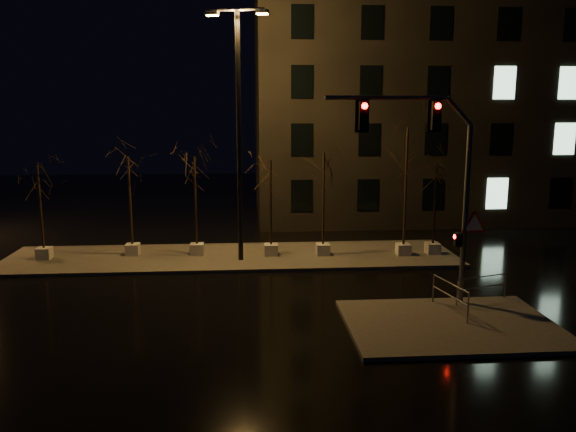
{
  "coord_description": "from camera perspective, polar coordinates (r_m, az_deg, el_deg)",
  "views": [
    {
      "loc": [
        0.71,
        -20.91,
        7.13
      ],
      "look_at": [
        2.45,
        2.23,
        2.8
      ],
      "focal_mm": 35.0,
      "sensor_mm": 36.0,
      "label": 1
    }
  ],
  "objects": [
    {
      "name": "tree_3",
      "position": [
        27.1,
        -1.78,
        3.56
      ],
      "size": [
        1.8,
        1.8,
        4.84
      ],
      "color": "beige",
      "rests_on": "median"
    },
    {
      "name": "tree_1",
      "position": [
        28.21,
        -15.85,
        3.62
      ],
      "size": [
        1.8,
        1.8,
        4.96
      ],
      "color": "beige",
      "rests_on": "median"
    },
    {
      "name": "median",
      "position": [
        27.82,
        -5.63,
        -4.17
      ],
      "size": [
        22.0,
        5.0,
        0.15
      ],
      "primitive_type": "cube",
      "color": "#44423D",
      "rests_on": "ground"
    },
    {
      "name": "guard_rail_b",
      "position": [
        20.69,
        16.14,
        -7.54
      ],
      "size": [
        0.51,
        2.22,
        1.08
      ],
      "rotation": [
        0.0,
        0.0,
        1.78
      ],
      "color": "slate",
      "rests_on": "sidewalk_corner"
    },
    {
      "name": "tree_2",
      "position": [
        27.57,
        -9.45,
        3.78
      ],
      "size": [
        1.8,
        1.8,
        4.99
      ],
      "color": "beige",
      "rests_on": "median"
    },
    {
      "name": "sidewalk_corner",
      "position": [
        19.97,
        16.17,
        -10.55
      ],
      "size": [
        7.0,
        5.0,
        0.15
      ],
      "primitive_type": "cube",
      "color": "#44423D",
      "rests_on": "ground"
    },
    {
      "name": "tree_4",
      "position": [
        27.17,
        3.65,
        4.13
      ],
      "size": [
        1.8,
        1.8,
        5.19
      ],
      "color": "beige",
      "rests_on": "median"
    },
    {
      "name": "traffic_signal_mast",
      "position": [
        20.52,
        14.77,
        4.5
      ],
      "size": [
        6.14,
        0.63,
        7.51
      ],
      "rotation": [
        0.0,
        0.0,
        0.09
      ],
      "color": "slate",
      "rests_on": "sidewalk_corner"
    },
    {
      "name": "tree_0",
      "position": [
        28.9,
        -23.99,
        2.77
      ],
      "size": [
        1.8,
        1.8,
        4.63
      ],
      "color": "beige",
      "rests_on": "median"
    },
    {
      "name": "building",
      "position": [
        41.12,
        14.83,
        10.74
      ],
      "size": [
        25.0,
        12.0,
        15.0
      ],
      "primitive_type": "cube",
      "color": "black",
      "rests_on": "ground"
    },
    {
      "name": "guard_rail_a",
      "position": [
        22.19,
        19.09,
        -6.64
      ],
      "size": [
        2.16,
        0.71,
        0.98
      ],
      "rotation": [
        0.0,
        0.0,
        0.3
      ],
      "color": "slate",
      "rests_on": "sidewalk_corner"
    },
    {
      "name": "tree_5",
      "position": [
        27.61,
        11.98,
        5.95
      ],
      "size": [
        1.8,
        1.8,
        6.41
      ],
      "color": "beige",
      "rests_on": "median"
    },
    {
      "name": "tree_6",
      "position": [
        28.3,
        14.78,
        3.0
      ],
      "size": [
        1.8,
        1.8,
        4.51
      ],
      "color": "beige",
      "rests_on": "median"
    },
    {
      "name": "streetlight_main",
      "position": [
        26.14,
        -5.03,
        9.74
      ],
      "size": [
        2.84,
        1.03,
        11.47
      ],
      "rotation": [
        0.0,
        0.0,
        -0.25
      ],
      "color": "black",
      "rests_on": "median"
    },
    {
      "name": "ground",
      "position": [
        22.1,
        -5.96,
        -8.31
      ],
      "size": [
        90.0,
        90.0,
        0.0
      ],
      "primitive_type": "plane",
      "color": "black",
      "rests_on": "ground"
    }
  ]
}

